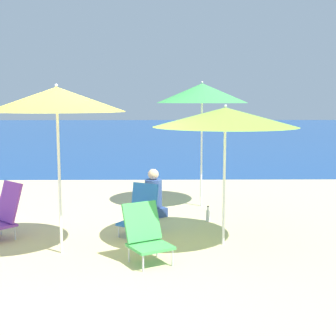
# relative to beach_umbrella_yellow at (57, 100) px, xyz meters

# --- Properties ---
(ground_plane) EXTENTS (60.00, 60.00, 0.00)m
(ground_plane) POSITION_rel_beach_umbrella_yellow_xyz_m (0.14, -0.13, -2.04)
(ground_plane) COLOR beige
(sea_water) EXTENTS (60.00, 40.00, 0.01)m
(sea_water) POSITION_rel_beach_umbrella_yellow_xyz_m (0.14, 25.91, -2.04)
(sea_water) COLOR #19478C
(sea_water) RESTS_ON ground
(beach_umbrella_yellow) EXTENTS (1.77, 1.77, 2.24)m
(beach_umbrella_yellow) POSITION_rel_beach_umbrella_yellow_xyz_m (0.00, 0.00, 0.00)
(beach_umbrella_yellow) COLOR white
(beach_umbrella_yellow) RESTS_ON ground
(beach_umbrella_lime) EXTENTS (2.00, 2.00, 1.98)m
(beach_umbrella_lime) POSITION_rel_beach_umbrella_yellow_xyz_m (2.22, 0.34, -0.24)
(beach_umbrella_lime) COLOR white
(beach_umbrella_lime) RESTS_ON ground
(beach_umbrella_green) EXTENTS (1.74, 1.74, 2.40)m
(beach_umbrella_green) POSITION_rel_beach_umbrella_yellow_xyz_m (2.11, 2.84, 0.13)
(beach_umbrella_green) COLOR white
(beach_umbrella_green) RESTS_ON ground
(beach_chair_blue) EXTENTS (0.64, 0.68, 0.77)m
(beach_chair_blue) POSITION_rel_beach_umbrella_yellow_xyz_m (1.02, 0.89, -1.69)
(beach_chair_blue) COLOR silver
(beach_chair_blue) RESTS_ON ground
(beach_chair_green) EXTENTS (0.70, 0.73, 0.74)m
(beach_chair_green) POSITION_rel_beach_umbrella_yellow_xyz_m (1.15, -0.35, -1.68)
(beach_chair_green) COLOR silver
(beach_chair_green) RESTS_ON ground
(beach_chair_purple) EXTENTS (0.77, 0.78, 0.83)m
(beach_chair_purple) POSITION_rel_beach_umbrella_yellow_xyz_m (-1.01, 0.67, -1.65)
(beach_chair_purple) COLOR silver
(beach_chair_purple) RESTS_ON ground
(person_seated_near) EXTENTS (0.51, 0.50, 0.85)m
(person_seated_near) POSITION_rel_beach_umbrella_yellow_xyz_m (1.20, 1.99, -1.69)
(person_seated_near) COLOR #334C8C
(person_seated_near) RESTS_ON ground
(backpack_pink) EXTENTS (0.34, 0.27, 0.34)m
(backpack_pink) POSITION_rel_beach_umbrella_yellow_xyz_m (-1.54, 2.10, -1.88)
(backpack_pink) COLOR pink
(backpack_pink) RESTS_ON ground
(water_bottle) EXTENTS (0.07, 0.07, 0.27)m
(water_bottle) POSITION_rel_beach_umbrella_yellow_xyz_m (2.13, 1.64, -1.94)
(water_bottle) COLOR silver
(water_bottle) RESTS_ON ground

